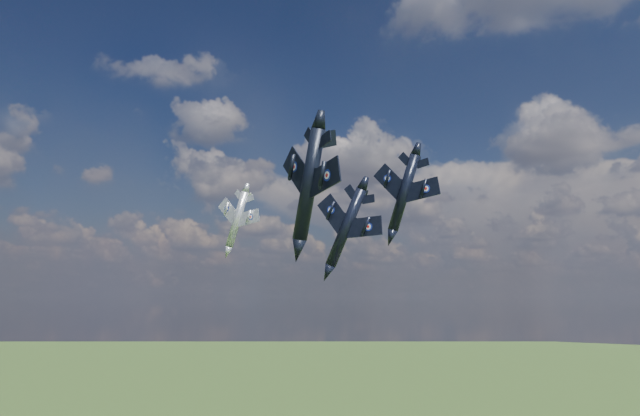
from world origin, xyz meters
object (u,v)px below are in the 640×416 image
Objects in this scene: jet_right_navy at (309,184)px; jet_high_navy at (404,193)px; jet_lead_navy at (346,227)px; jet_left_silver at (237,219)px.

jet_right_navy is 1.02× the size of jet_high_navy.
jet_high_navy reaches higher than jet_right_navy.
jet_right_navy is 27.97m from jet_high_navy.
jet_lead_navy is 28.47m from jet_left_silver.
jet_right_navy is (8.39, -20.70, 1.82)m from jet_lead_navy.
jet_left_silver reaches higher than jet_lead_navy.
jet_lead_navy is 1.13× the size of jet_left_silver.
jet_lead_navy is at bearing -131.06° from jet_high_navy.
jet_lead_navy is 1.01× the size of jet_high_navy.
jet_left_silver is at bearing 172.74° from jet_high_navy.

